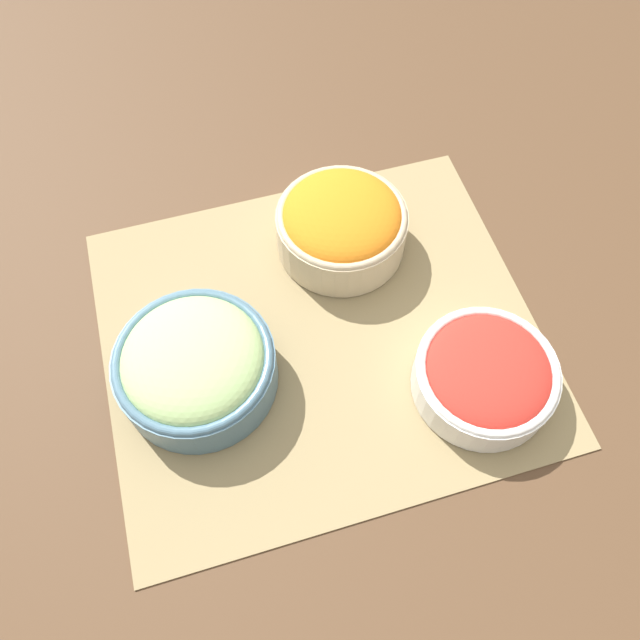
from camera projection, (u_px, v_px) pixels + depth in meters
ground_plane at (320, 334)px, 0.74m from camera, size 3.00×3.00×0.00m
placemat at (320, 333)px, 0.74m from camera, size 0.51×0.44×0.00m
cucumber_bowl at (195, 365)px, 0.68m from camera, size 0.18×0.18×0.08m
tomato_bowl at (486, 375)px, 0.68m from camera, size 0.16×0.16×0.06m
carrot_bowl at (342, 224)px, 0.77m from camera, size 0.16×0.16×0.08m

